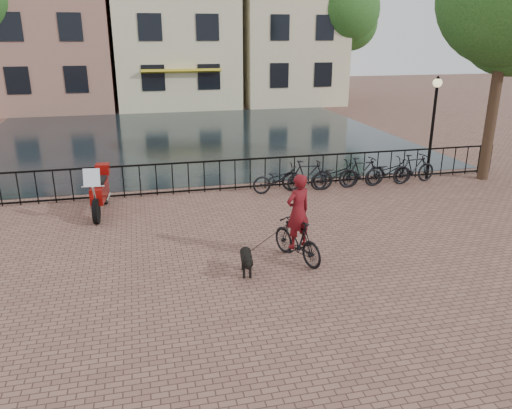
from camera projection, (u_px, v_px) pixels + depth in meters
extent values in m
plane|color=brown|center=(296.00, 323.00, 8.77)|extent=(100.00, 100.00, 0.00)
plane|color=black|center=(189.00, 136.00, 24.69)|extent=(20.00, 20.00, 0.00)
cube|color=black|center=(219.00, 161.00, 15.81)|extent=(20.00, 0.05, 0.05)
cube|color=black|center=(220.00, 188.00, 16.10)|extent=(20.00, 0.05, 0.05)
cube|color=#906853|center=(50.00, 15.00, 32.78)|extent=(7.50, 9.00, 12.00)
cube|color=beige|center=(173.00, 23.00, 34.70)|extent=(8.00, 9.00, 11.00)
cube|color=gold|center=(181.00, 71.00, 31.31)|extent=(5.00, 0.60, 0.15)
cube|color=#C6BA93|center=(283.00, 13.00, 36.21)|extent=(7.00, 9.00, 12.50)
cylinder|color=black|center=(494.00, 98.00, 16.60)|extent=(0.36, 0.36, 5.60)
cylinder|color=black|center=(342.00, 61.00, 35.28)|extent=(0.36, 0.36, 5.95)
sphere|color=#184617|center=(345.00, 10.00, 34.18)|extent=(4.76, 4.76, 4.76)
cylinder|color=black|center=(432.00, 134.00, 16.83)|extent=(0.10, 0.10, 3.20)
sphere|color=beige|center=(438.00, 83.00, 16.27)|extent=(0.30, 0.30, 0.30)
imported|color=black|center=(297.00, 239.00, 11.03)|extent=(1.05, 1.77, 1.03)
imported|color=#5B0D12|center=(298.00, 204.00, 10.76)|extent=(0.86, 0.71, 2.01)
imported|color=black|center=(279.00, 179.00, 15.83)|extent=(1.73, 0.65, 0.90)
imported|color=black|center=(307.00, 176.00, 16.02)|extent=(1.71, 0.69, 1.00)
imported|color=black|center=(335.00, 175.00, 16.25)|extent=(1.76, 0.73, 0.90)
imported|color=black|center=(362.00, 172.00, 16.44)|extent=(1.69, 0.58, 1.00)
imported|color=black|center=(388.00, 172.00, 16.66)|extent=(1.74, 0.68, 0.90)
imported|color=black|center=(414.00, 168.00, 16.86)|extent=(1.71, 0.70, 1.00)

